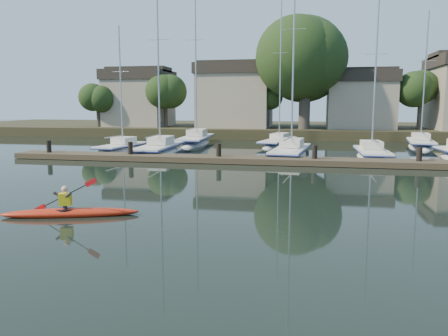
% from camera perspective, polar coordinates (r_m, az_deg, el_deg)
% --- Properties ---
extents(ground, '(160.00, 160.00, 0.00)m').
position_cam_1_polar(ground, '(13.86, -0.49, -7.08)').
color(ground, black).
rests_on(ground, ground).
extents(kayak, '(4.47, 1.89, 1.44)m').
position_cam_1_polar(kayak, '(15.42, -19.51, -5.31)').
color(kayak, red).
rests_on(kayak, ground).
extents(dock, '(34.00, 2.00, 1.80)m').
position_cam_1_polar(dock, '(27.44, 5.45, 1.03)').
color(dock, '#4C3C2B').
rests_on(dock, ground).
extents(sailboat_0, '(2.64, 6.96, 10.78)m').
position_cam_1_polar(sailboat_0, '(35.38, -13.21, 1.87)').
color(sailboat_0, white).
rests_on(sailboat_0, ground).
extents(sailboat_1, '(2.53, 8.91, 14.44)m').
position_cam_1_polar(sailboat_1, '(33.35, -8.44, 1.59)').
color(sailboat_1, white).
rests_on(sailboat_1, ground).
extents(sailboat_2, '(3.04, 9.30, 15.12)m').
position_cam_1_polar(sailboat_2, '(31.43, 8.69, 1.18)').
color(sailboat_2, white).
rests_on(sailboat_2, ground).
extents(sailboat_3, '(2.06, 7.60, 12.22)m').
position_cam_1_polar(sailboat_3, '(31.93, 18.71, 0.96)').
color(sailboat_3, white).
rests_on(sailboat_3, ground).
extents(sailboat_5, '(2.93, 10.02, 16.37)m').
position_cam_1_polar(sailboat_5, '(41.30, -3.68, 2.94)').
color(sailboat_5, white).
rests_on(sailboat_5, ground).
extents(sailboat_6, '(3.52, 9.01, 14.01)m').
position_cam_1_polar(sailboat_6, '(39.95, 7.10, 2.77)').
color(sailboat_6, white).
rests_on(sailboat_6, ground).
extents(sailboat_7, '(3.16, 8.09, 12.70)m').
position_cam_1_polar(sailboat_7, '(41.49, 24.26, 2.27)').
color(sailboat_7, white).
rests_on(sailboat_7, ground).
extents(shore, '(90.00, 25.25, 12.75)m').
position_cam_1_polar(shore, '(53.39, 10.13, 7.75)').
color(shore, '#272E17').
rests_on(shore, ground).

